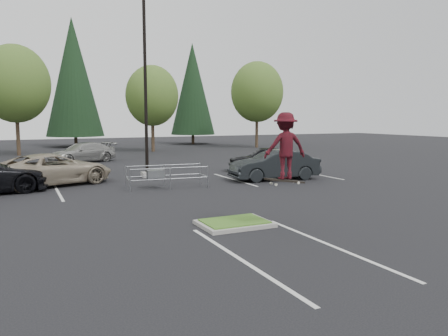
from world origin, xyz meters
name	(u,v)px	position (x,y,z in m)	size (l,w,h in m)	color
ground	(234,225)	(0.00, 0.00, 0.00)	(120.00, 120.00, 0.00)	black
grass_median	(234,223)	(0.00, 0.00, 0.08)	(2.20, 1.60, 0.16)	#A09C95
stall_lines	(143,197)	(-1.35, 6.02, 0.00)	(22.62, 17.60, 0.01)	silver
light_pole	(146,96)	(0.50, 12.00, 4.56)	(0.70, 0.60, 10.12)	#A09C95
decid_b	(15,86)	(-6.01, 30.53, 6.04)	(5.89, 5.89, 9.64)	#38281C
decid_c	(152,98)	(5.99, 29.83, 5.25)	(5.12, 5.12, 8.38)	#38281C
decid_d	(257,94)	(17.99, 30.33, 5.91)	(5.76, 5.76, 9.43)	#38281C
conif_b	(73,77)	(0.00, 40.50, 7.85)	(6.38, 6.38, 14.50)	#38281C
conif_c	(193,89)	(14.00, 39.50, 6.85)	(5.50, 5.50, 12.50)	#38281C
cart_corral	(158,174)	(-0.04, 8.04, 0.67)	(3.87, 1.68, 1.07)	gray
skateboarder	(285,146)	(1.20, -1.00, 2.52)	(1.40, 0.96, 2.17)	black
car_l_tan	(52,169)	(-4.56, 11.14, 0.80)	(2.64, 5.73, 1.59)	gray
car_r_charc	(274,165)	(6.50, 8.09, 0.80)	(1.69, 4.85, 1.60)	black
car_r_black	(266,159)	(8.00, 11.50, 0.79)	(1.86, 4.63, 1.58)	black
car_far_silver	(83,153)	(-1.64, 22.00, 0.74)	(2.07, 5.10, 1.48)	gray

